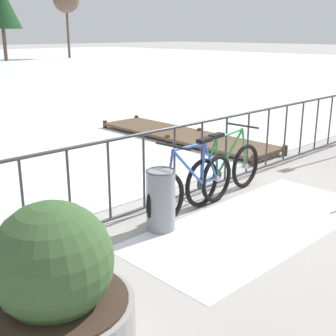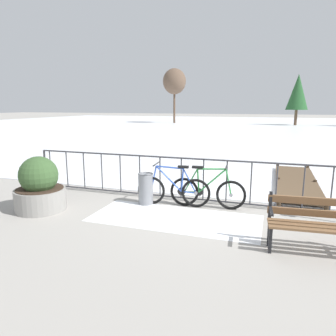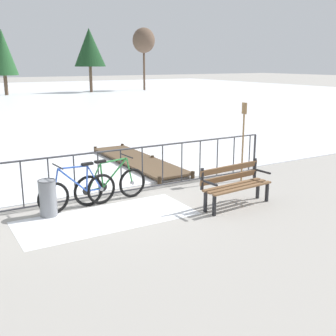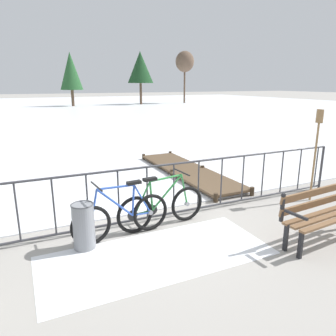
% 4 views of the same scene
% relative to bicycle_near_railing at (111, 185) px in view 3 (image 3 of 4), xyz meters
% --- Properties ---
extents(ground_plane, '(160.00, 160.00, 0.00)m').
position_rel_bicycle_near_railing_xyz_m(ground_plane, '(-0.16, 0.30, -0.37)').
color(ground_plane, '#9E9991').
extents(snow_patch, '(3.44, 1.48, 0.01)m').
position_rel_bicycle_near_railing_xyz_m(snow_patch, '(-0.48, -0.90, -0.36)').
color(snow_patch, white).
rests_on(snow_patch, ground).
extents(railing_fence, '(9.06, 0.06, 1.07)m').
position_rel_bicycle_near_railing_xyz_m(railing_fence, '(-0.16, 0.30, 0.19)').
color(railing_fence, '#38383D').
rests_on(railing_fence, ground).
extents(bicycle_near_railing, '(1.71, 0.52, 0.97)m').
position_rel_bicycle_near_railing_xyz_m(bicycle_near_railing, '(0.00, 0.00, 0.00)').
color(bicycle_near_railing, black).
rests_on(bicycle_near_railing, ground).
extents(bicycle_second, '(1.71, 0.52, 0.97)m').
position_rel_bicycle_near_railing_xyz_m(bicycle_second, '(-0.76, -0.10, 0.00)').
color(bicycle_second, black).
rests_on(bicycle_second, ground).
extents(park_bench, '(1.64, 0.62, 0.89)m').
position_rel_bicycle_near_railing_xyz_m(park_bench, '(2.12, -1.56, 0.14)').
color(park_bench, brown).
rests_on(park_bench, ground).
extents(trash_bin, '(0.35, 0.35, 0.73)m').
position_rel_bicycle_near_railing_xyz_m(trash_bin, '(-1.41, -0.19, 0.00)').
color(trash_bin, gray).
rests_on(trash_bin, ground).
extents(oar_upright, '(0.04, 0.16, 1.98)m').
position_rel_bicycle_near_railing_xyz_m(oar_upright, '(3.51, -0.17, 0.77)').
color(oar_upright, '#937047').
rests_on(oar_upright, ground).
extents(wooden_dock, '(1.10, 4.46, 0.20)m').
position_rel_bicycle_near_railing_xyz_m(wooden_dock, '(2.04, 2.78, -0.25)').
color(wooden_dock, brown).
rests_on(wooden_dock, ground).
extents(tree_west_mid, '(2.43, 2.43, 5.77)m').
position_rel_bicycle_near_railing_xyz_m(tree_west_mid, '(3.65, 32.46, 3.38)').
color(tree_west_mid, brown).
rests_on(tree_west_mid, ground).
extents(tree_centre, '(3.04, 3.04, 6.11)m').
position_rel_bicycle_near_railing_xyz_m(tree_centre, '(11.61, 32.19, 3.92)').
color(tree_centre, brown).
rests_on(tree_centre, ground).
extents(tree_east_mid, '(2.32, 2.32, 6.40)m').
position_rel_bicycle_near_railing_xyz_m(tree_east_mid, '(17.66, 32.40, 4.71)').
color(tree_east_mid, brown).
rests_on(tree_east_mid, ground).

